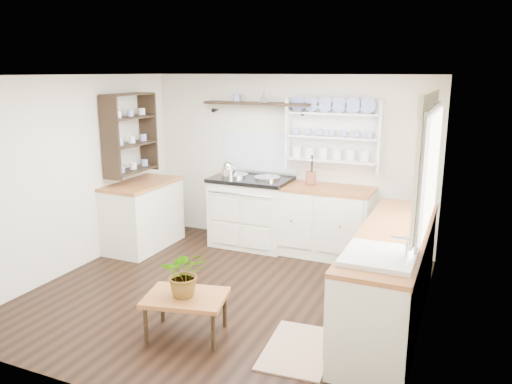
% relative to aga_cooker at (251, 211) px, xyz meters
% --- Properties ---
extents(floor, '(4.00, 3.80, 0.01)m').
position_rel_aga_cooker_xyz_m(floor, '(0.40, -1.57, -0.48)').
color(floor, black).
rests_on(floor, ground).
extents(wall_back, '(4.00, 0.02, 2.30)m').
position_rel_aga_cooker_xyz_m(wall_back, '(0.40, 0.33, 0.67)').
color(wall_back, silver).
rests_on(wall_back, ground).
extents(wall_right, '(0.02, 3.80, 2.30)m').
position_rel_aga_cooker_xyz_m(wall_right, '(2.40, -1.57, 0.67)').
color(wall_right, silver).
rests_on(wall_right, ground).
extents(wall_left, '(0.02, 3.80, 2.30)m').
position_rel_aga_cooker_xyz_m(wall_left, '(-1.60, -1.57, 0.67)').
color(wall_left, silver).
rests_on(wall_left, ground).
extents(ceiling, '(4.00, 3.80, 0.01)m').
position_rel_aga_cooker_xyz_m(ceiling, '(0.40, -1.57, 1.82)').
color(ceiling, white).
rests_on(ceiling, wall_back).
extents(window, '(0.08, 1.55, 1.22)m').
position_rel_aga_cooker_xyz_m(window, '(2.35, -1.42, 1.08)').
color(window, white).
rests_on(window, wall_right).
extents(aga_cooker, '(1.06, 0.73, 0.98)m').
position_rel_aga_cooker_xyz_m(aga_cooker, '(0.00, 0.00, 0.00)').
color(aga_cooker, '#EFE8CF').
rests_on(aga_cooker, floor).
extents(back_cabinets, '(1.27, 0.63, 0.90)m').
position_rel_aga_cooker_xyz_m(back_cabinets, '(1.00, 0.03, -0.02)').
color(back_cabinets, silver).
rests_on(back_cabinets, floor).
extents(right_cabinets, '(0.62, 2.43, 0.90)m').
position_rel_aga_cooker_xyz_m(right_cabinets, '(2.10, -1.47, -0.02)').
color(right_cabinets, silver).
rests_on(right_cabinets, floor).
extents(belfast_sink, '(0.55, 0.60, 0.45)m').
position_rel_aga_cooker_xyz_m(belfast_sink, '(2.10, -2.22, 0.32)').
color(belfast_sink, white).
rests_on(belfast_sink, right_cabinets).
extents(left_cabinets, '(0.62, 1.13, 0.90)m').
position_rel_aga_cooker_xyz_m(left_cabinets, '(-1.30, -0.67, -0.02)').
color(left_cabinets, silver).
rests_on(left_cabinets, floor).
extents(plate_rack, '(1.20, 0.22, 0.90)m').
position_rel_aga_cooker_xyz_m(plate_rack, '(1.05, 0.29, 1.07)').
color(plate_rack, white).
rests_on(plate_rack, wall_back).
extents(high_shelf, '(1.50, 0.29, 0.16)m').
position_rel_aga_cooker_xyz_m(high_shelf, '(-0.00, 0.21, 1.43)').
color(high_shelf, black).
rests_on(high_shelf, wall_back).
extents(left_shelving, '(0.28, 0.80, 1.05)m').
position_rel_aga_cooker_xyz_m(left_shelving, '(-1.44, -0.67, 1.07)').
color(left_shelving, black).
rests_on(left_shelving, wall_left).
extents(kettle, '(0.18, 0.18, 0.23)m').
position_rel_aga_cooker_xyz_m(kettle, '(-0.28, -0.12, 0.56)').
color(kettle, silver).
rests_on(kettle, aga_cooker).
extents(utensil_crock, '(0.13, 0.13, 0.15)m').
position_rel_aga_cooker_xyz_m(utensil_crock, '(0.80, 0.11, 0.51)').
color(utensil_crock, brown).
rests_on(utensil_crock, back_cabinets).
extents(center_table, '(0.81, 0.65, 0.39)m').
position_rel_aga_cooker_xyz_m(center_table, '(0.47, -2.48, -0.14)').
color(center_table, brown).
rests_on(center_table, floor).
extents(potted_plant, '(0.51, 0.49, 0.44)m').
position_rel_aga_cooker_xyz_m(potted_plant, '(0.47, -2.48, 0.12)').
color(potted_plant, '#3F7233').
rests_on(potted_plant, center_table).
extents(floor_rug, '(0.61, 0.89, 0.02)m').
position_rel_aga_cooker_xyz_m(floor_rug, '(1.48, -2.31, -0.47)').
color(floor_rug, '#84634D').
rests_on(floor_rug, floor).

